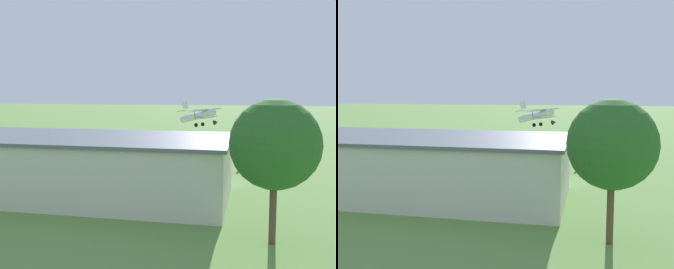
# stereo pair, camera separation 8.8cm
# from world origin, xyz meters

# --- Properties ---
(ground_plane) EXTENTS (400.00, 400.00, 0.00)m
(ground_plane) POSITION_xyz_m (0.00, 0.00, 0.00)
(ground_plane) COLOR #608C42
(hangar) EXTENTS (32.71, 14.87, 6.55)m
(hangar) POSITION_xyz_m (4.99, 32.21, 3.29)
(hangar) COLOR beige
(hangar) RESTS_ON ground_plane
(biplane) EXTENTS (7.25, 7.69, 4.23)m
(biplane) POSITION_xyz_m (-5.12, 6.95, 7.16)
(biplane) COLOR silver
(car_red) EXTENTS (2.27, 4.11, 1.60)m
(car_red) POSITION_xyz_m (-9.33, 17.26, 0.82)
(car_red) COLOR red
(car_red) RESTS_ON ground_plane
(car_grey) EXTENTS (2.18, 4.43, 1.55)m
(car_grey) POSITION_xyz_m (20.36, 18.33, 0.82)
(car_grey) COLOR slate
(car_grey) RESTS_ON ground_plane
(person_by_parked_cars) EXTENTS (0.50, 0.50, 1.72)m
(person_by_parked_cars) POSITION_xyz_m (1.21, 15.21, 0.86)
(person_by_parked_cars) COLOR #72338C
(person_by_parked_cars) RESTS_ON ground_plane
(person_watching_takeoff) EXTENTS (0.50, 0.50, 1.70)m
(person_watching_takeoff) POSITION_xyz_m (14.07, 17.07, 0.85)
(person_watching_takeoff) COLOR #3F3F47
(person_watching_takeoff) RESTS_ON ground_plane
(person_beside_truck) EXTENTS (0.43, 0.43, 1.71)m
(person_beside_truck) POSITION_xyz_m (-11.75, 14.80, 0.85)
(person_beside_truck) COLOR #33723F
(person_beside_truck) RESTS_ON ground_plane
(tree_by_windsock) EXTENTS (6.72, 6.72, 10.91)m
(tree_by_windsock) POSITION_xyz_m (-14.66, 42.40, 7.53)
(tree_by_windsock) COLOR brown
(tree_by_windsock) RESTS_ON ground_plane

